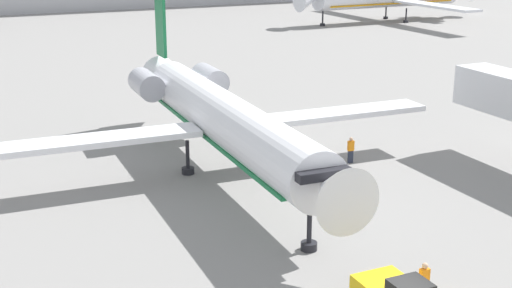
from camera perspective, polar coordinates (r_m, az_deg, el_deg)
name	(u,v)px	position (r m, az deg, el deg)	size (l,w,h in m)	color
airplane_main	(221,115)	(43.85, -2.83, 2.33)	(28.86, 29.95, 10.70)	white
worker_near_tug	(424,282)	(30.39, 13.29, -10.70)	(0.40, 0.26, 1.83)	#232838
worker_by_wing	(351,149)	(46.90, 7.59, -0.43)	(0.40, 0.24, 1.74)	#232838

